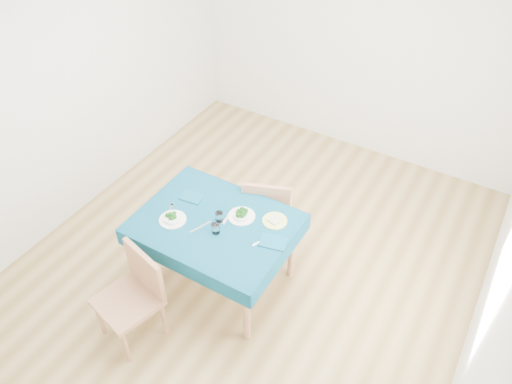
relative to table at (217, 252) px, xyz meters
The scene contains 16 objects.
room_shell 1.07m from the table, 69.57° to the left, with size 4.02×4.52×2.73m.
table is the anchor object (origin of this frame).
chair_near 0.91m from the table, 109.32° to the right, with size 0.46×0.50×1.14m, color #A06D4B.
chair_far 0.76m from the table, 80.74° to the left, with size 0.45×0.49×1.12m, color #A06D4B.
bowl_near 0.55m from the table, 153.17° to the right, with size 0.23×0.23×0.07m, color white, non-canonical shape.
bowl_far 0.48m from the table, 46.93° to the left, with size 0.23×0.23×0.07m, color white, non-canonical shape.
fork_near 0.57m from the table, 169.93° to the right, with size 0.02×0.16×0.00m, color silver.
knife_near 0.40m from the table, 122.39° to the right, with size 0.02×0.21×0.00m, color silver.
fork_far 0.40m from the table, 61.26° to the left, with size 0.03×0.20×0.00m, color silver.
knife_far 0.59m from the table, ahead, with size 0.01×0.20×0.00m, color silver.
napkin_near 0.55m from the table, 156.56° to the left, with size 0.20×0.14×0.01m, color navy.
napkin_far 0.66m from the table, ahead, with size 0.22×0.15×0.01m, color navy.
tumbler_center 0.42m from the table, 61.13° to the left, with size 0.07×0.07×0.09m, color white.
tumbler_side 0.44m from the table, 50.55° to the right, with size 0.07×0.07×0.09m, color white.
side_plate 0.64m from the table, 31.95° to the left, with size 0.21×0.21×0.01m, color #CBDF6C.
bread_slice 0.64m from the table, 31.95° to the left, with size 0.10×0.10×0.01m, color beige.
Camera 1 is at (1.67, -2.81, 3.73)m, focal length 35.00 mm.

